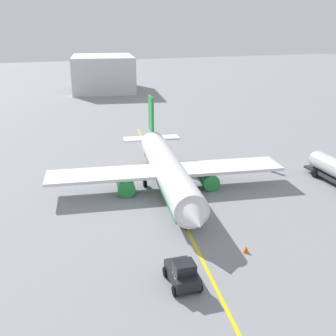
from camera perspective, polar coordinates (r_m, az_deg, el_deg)
ground_plane at (r=49.33m, az=0.00°, el=-3.28°), size 400.00×400.00×0.00m
airplane at (r=48.85m, az=-0.11°, el=-0.26°), size 31.27×29.55×9.51m
pushback_tug at (r=32.22m, az=2.11°, el=-14.82°), size 3.76×2.59×2.20m
refueling_worker at (r=57.34m, az=14.74°, el=0.27°), size 0.39×0.54×1.71m
safety_cone_nose at (r=37.18m, az=11.12°, el=-11.37°), size 0.54×0.54×0.60m
distant_hangar at (r=130.16m, az=-9.26°, el=13.29°), size 28.03×23.01×10.58m
taxi_line_marking at (r=49.32m, az=0.00°, el=-3.28°), size 62.17×11.46×0.01m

